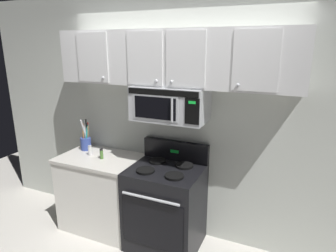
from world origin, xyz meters
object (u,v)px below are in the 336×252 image
over_range_microwave (170,104)px  utensil_crock_blue (86,142)px  spice_jar (101,154)px  stove_range (166,206)px  salt_shaker (90,150)px

over_range_microwave → utensil_crock_blue: (-1.14, 0.02, -0.57)m
utensil_crock_blue → spice_jar: bearing=-25.8°
stove_range → utensil_crock_blue: 1.27m
stove_range → salt_shaker: size_ratio=9.68×
utensil_crock_blue → spice_jar: utensil_crock_blue is taller
over_range_microwave → utensil_crock_blue: bearing=178.9°
salt_shaker → spice_jar: spice_jar is taller
stove_range → over_range_microwave: 1.11m
stove_range → utensil_crock_blue: utensil_crock_blue is taller
over_range_microwave → salt_shaker: bearing=-173.6°
spice_jar → stove_range: bearing=2.5°
stove_range → utensil_crock_blue: size_ratio=2.86×
stove_range → over_range_microwave: size_ratio=1.47×
salt_shaker → spice_jar: 0.20m
over_range_microwave → salt_shaker: size_ratio=6.57×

